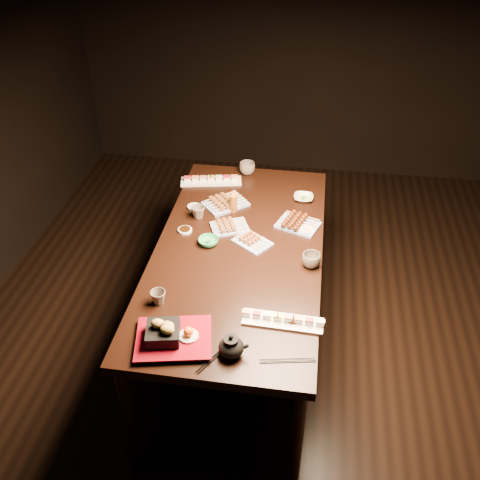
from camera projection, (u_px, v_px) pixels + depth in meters
The scene contains 23 objects.
ground at pixel (276, 368), 3.18m from camera, with size 5.00×5.00×0.00m, color black.
dining_table at pixel (239, 299), 3.12m from camera, with size 0.90×1.80×0.75m, color black.
sushi_platter_near at pixel (283, 319), 2.43m from camera, with size 0.37×0.10×0.05m, color white, non-canonical shape.
sushi_platter_far at pixel (211, 179), 3.45m from camera, with size 0.39×0.11×0.05m, color white, non-canonical shape.
yakitori_plate_center at pixel (230, 225), 3.03m from camera, with size 0.21×0.15×0.05m, color #828EB6, non-canonical shape.
yakitori_plate_right at pixel (253, 240), 2.92m from camera, with size 0.19×0.14×0.05m, color #828EB6, non-canonical shape.
yakitori_plate_left at pixel (225, 201), 3.23m from camera, with size 0.25×0.18×0.06m, color #828EB6, non-canonical shape.
tsukune_plate at pixel (298, 222), 3.05m from camera, with size 0.23×0.17×0.06m, color #828EB6, non-canonical shape.
edamame_bowl_green at pixel (208, 241), 2.92m from camera, with size 0.11×0.11×0.03m, color #2F9059.
edamame_bowl_cream at pixel (303, 198), 3.28m from camera, with size 0.12×0.12×0.03m, color beige.
tempura_tray at pixel (173, 332), 2.32m from camera, with size 0.33×0.26×0.12m, color black, non-canonical shape.
teacup_near_left at pixel (158, 297), 2.53m from camera, with size 0.07×0.07×0.07m, color brown.
teacup_mid_right at pixel (311, 260), 2.75m from camera, with size 0.10×0.10×0.08m, color brown.
teacup_far_left at pixel (198, 212), 3.11m from camera, with size 0.08×0.08×0.08m, color brown.
teacup_far_right at pixel (247, 168), 3.53m from camera, with size 0.10×0.10×0.08m, color brown.
teapot at pixel (231, 345), 2.26m from camera, with size 0.13×0.13×0.11m, color black, non-canonical shape.
condiment_bottle at pixel (233, 201), 3.15m from camera, with size 0.05×0.05×0.15m, color brown.
sauce_dish_west at pixel (185, 230), 3.02m from camera, with size 0.08×0.08×0.01m, color white.
sauce_dish_east at pixel (306, 230), 3.02m from camera, with size 0.09×0.09×0.02m, color white.
sauce_dish_se at pixel (293, 321), 2.44m from camera, with size 0.08×0.08×0.01m, color white.
sauce_dish_nw at pixel (194, 207), 3.22m from camera, with size 0.08×0.08×0.01m, color white.
chopsticks_near at pixel (214, 358), 2.27m from camera, with size 0.21×0.02×0.01m, color black, non-canonical shape.
chopsticks_se at pixel (288, 360), 2.26m from camera, with size 0.24×0.02×0.01m, color black, non-canonical shape.
Camera 1 is at (0.10, -2.11, 2.51)m, focal length 40.00 mm.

